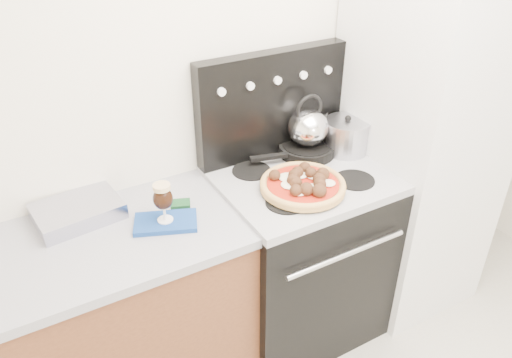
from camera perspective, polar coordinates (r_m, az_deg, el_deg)
room_shell at (r=1.52m, az=22.34°, el=-4.64°), size 3.52×3.01×2.52m
base_cabinet at (r=2.31m, az=-20.23°, el=-17.08°), size 1.45×0.60×0.86m
countertop at (r=2.01m, az=-22.57°, el=-8.40°), size 1.48×0.63×0.04m
stove_body at (r=2.55m, az=4.78°, el=-8.90°), size 0.76×0.65×0.88m
cooktop at (r=2.28m, az=5.28°, el=-0.06°), size 0.76×0.65×0.04m
backguard at (r=2.36m, az=1.81°, el=8.58°), size 0.76×0.08×0.50m
fridge at (r=2.66m, az=18.22°, el=4.51°), size 0.64×0.68×1.90m
foil_sheet at (r=2.13m, az=-19.71°, el=-3.47°), size 0.35×0.28×0.07m
oven_mitt at (r=2.01m, az=-10.28°, el=-4.90°), size 0.28×0.22×0.02m
beer_glass at (r=1.96m, az=-10.54°, el=-2.66°), size 0.09×0.09×0.17m
pizza_pan at (r=2.16m, az=5.34°, el=-1.21°), size 0.39×0.39×0.01m
pizza at (r=2.15m, az=5.38°, el=-0.49°), size 0.46×0.46×0.05m
skillet at (r=2.45m, az=5.82°, el=3.41°), size 0.33×0.33×0.05m
tea_kettle at (r=2.39m, az=5.99°, el=6.22°), size 0.25×0.25×0.22m
stock_pot at (r=2.47m, az=10.26°, el=4.74°), size 0.25×0.25×0.15m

